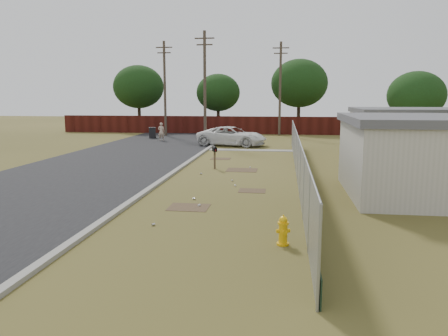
# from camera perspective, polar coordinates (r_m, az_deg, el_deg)

# --- Properties ---
(ground) EXTENTS (120.00, 120.00, 0.00)m
(ground) POSITION_cam_1_polar(r_m,az_deg,el_deg) (20.02, 0.68, -1.68)
(ground) COLOR brown
(ground) RESTS_ON ground
(street) EXTENTS (15.10, 60.00, 0.12)m
(street) POSITION_cam_1_polar(r_m,az_deg,el_deg) (29.29, -10.56, 1.72)
(street) COLOR black
(street) RESTS_ON ground
(chainlink_fence) EXTENTS (0.10, 27.06, 2.02)m
(chainlink_fence) POSITION_cam_1_polar(r_m,az_deg,el_deg) (20.76, 9.62, 0.82)
(chainlink_fence) COLOR #95999E
(chainlink_fence) RESTS_ON ground
(privacy_fence) EXTENTS (30.00, 0.12, 1.80)m
(privacy_fence) POSITION_cam_1_polar(r_m,az_deg,el_deg) (45.39, -2.95, 5.66)
(privacy_fence) COLOR #41120E
(privacy_fence) RESTS_ON ground
(utility_poles) EXTENTS (12.60, 8.24, 9.00)m
(utility_poles) POSITION_cam_1_polar(r_m,az_deg,el_deg) (40.63, -0.86, 10.59)
(utility_poles) COLOR #4A3D31
(utility_poles) RESTS_ON ground
(houses) EXTENTS (9.30, 17.24, 3.10)m
(houses) POSITION_cam_1_polar(r_m,az_deg,el_deg) (23.88, 25.51, 2.99)
(houses) COLOR beige
(houses) RESTS_ON ground
(horizon_trees) EXTENTS (33.32, 31.94, 7.78)m
(horizon_trees) POSITION_cam_1_polar(r_m,az_deg,el_deg) (43.09, 5.77, 10.38)
(horizon_trees) COLOR black
(horizon_trees) RESTS_ON ground
(fire_hydrant) EXTENTS (0.40, 0.40, 0.81)m
(fire_hydrant) POSITION_cam_1_polar(r_m,az_deg,el_deg) (11.56, 7.73, -8.15)
(fire_hydrant) COLOR #F2B60C
(fire_hydrant) RESTS_ON ground
(mailbox) EXTENTS (0.34, 0.52, 1.21)m
(mailbox) POSITION_cam_1_polar(r_m,az_deg,el_deg) (23.16, -1.23, 2.21)
(mailbox) COLOR brown
(mailbox) RESTS_ON ground
(pickup_truck) EXTENTS (5.80, 3.64, 1.49)m
(pickup_truck) POSITION_cam_1_polar(r_m,az_deg,el_deg) (34.18, 1.05, 4.19)
(pickup_truck) COLOR white
(pickup_truck) RESTS_ON ground
(pedestrian) EXTENTS (0.61, 0.43, 1.58)m
(pedestrian) POSITION_cam_1_polar(r_m,az_deg,el_deg) (38.35, -8.19, 4.72)
(pedestrian) COLOR #C3A88F
(pedestrian) RESTS_ON ground
(trash_bin) EXTENTS (0.83, 0.82, 1.00)m
(trash_bin) POSITION_cam_1_polar(r_m,az_deg,el_deg) (40.77, -9.35, 4.58)
(trash_bin) COLOR black
(trash_bin) RESTS_ON ground
(scattered_litter) EXTENTS (2.37, 11.10, 0.07)m
(scattered_litter) POSITION_cam_1_polar(r_m,az_deg,el_deg) (18.40, -1.33, -2.55)
(scattered_litter) COLOR beige
(scattered_litter) RESTS_ON ground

